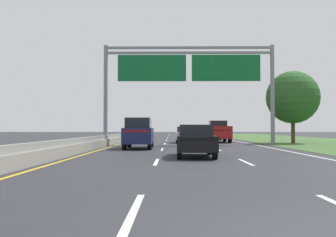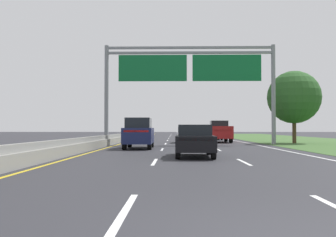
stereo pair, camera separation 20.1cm
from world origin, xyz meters
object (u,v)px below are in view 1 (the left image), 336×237
car_navy_left_lane_suv (139,133)px  car_white_centre_lane_sedan (185,134)px  overhead_sign_gantry (189,73)px  roadside_tree_mid (293,97)px  car_grey_right_lane_sedan (212,133)px  pickup_truck_red (219,132)px  car_black_centre_lane_sedan (196,140)px

car_navy_left_lane_suv → car_white_centre_lane_sedan: 10.86m
overhead_sign_gantry → car_navy_left_lane_suv: overhead_sign_gantry is taller
overhead_sign_gantry → roadside_tree_mid: 10.40m
overhead_sign_gantry → car_grey_right_lane_sedan: overhead_sign_gantry is taller
car_white_centre_lane_sedan → pickup_truck_red: bearing=-65.5°
car_grey_right_lane_sedan → pickup_truck_red: bearing=177.8°
car_black_centre_lane_sedan → roadside_tree_mid: (10.25, 16.37, 3.51)m
car_black_centre_lane_sedan → car_navy_left_lane_suv: car_navy_left_lane_suv is taller
car_navy_left_lane_suv → pickup_truck_red: bearing=-31.8°
car_black_centre_lane_sedan → car_grey_right_lane_sedan: same height
car_navy_left_lane_suv → car_white_centre_lane_sedan: bearing=-20.3°
roadside_tree_mid → car_black_centre_lane_sedan: bearing=-122.1°
car_grey_right_lane_sedan → overhead_sign_gantry: bearing=164.8°
car_white_centre_lane_sedan → roadside_tree_mid: size_ratio=0.65×
car_black_centre_lane_sedan → car_grey_right_lane_sedan: (3.87, 27.29, 0.00)m
overhead_sign_gantry → roadside_tree_mid: bearing=14.0°
pickup_truck_red → car_grey_right_lane_sedan: (0.26, 8.21, -0.26)m
pickup_truck_red → car_navy_left_lane_suv: size_ratio=1.15×
car_grey_right_lane_sedan → car_white_centre_lane_sedan: 10.45m
car_black_centre_lane_sedan → car_grey_right_lane_sedan: size_ratio=1.00×
overhead_sign_gantry → car_navy_left_lane_suv: size_ratio=3.18×
pickup_truck_red → overhead_sign_gantry: bearing=148.4°
overhead_sign_gantry → pickup_truck_red: (3.27, 5.19, -5.20)m
overhead_sign_gantry → car_navy_left_lane_suv: bearing=-119.9°
overhead_sign_gantry → roadside_tree_mid: size_ratio=2.21×
car_white_centre_lane_sedan → car_black_centre_lane_sedan: bearing=180.0°
car_white_centre_lane_sedan → roadside_tree_mid: bearing=-96.1°
car_black_centre_lane_sedan → car_grey_right_lane_sedan: 27.56m
car_grey_right_lane_sedan → car_black_centre_lane_sedan: bearing=171.5°
overhead_sign_gantry → car_white_centre_lane_sedan: size_ratio=3.41×
overhead_sign_gantry → pickup_truck_red: bearing=57.8°
pickup_truck_red → roadside_tree_mid: roadside_tree_mid is taller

